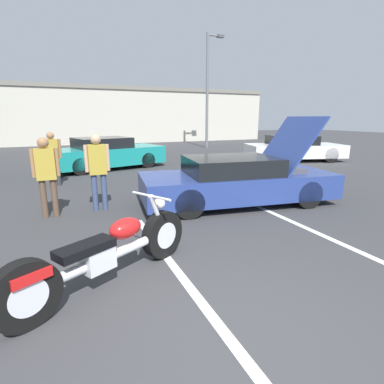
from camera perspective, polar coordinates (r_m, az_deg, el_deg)
ground_plane at (r=3.03m, az=8.81°, el=-27.18°), size 80.00×80.00×0.00m
parking_stripe_back at (r=4.07m, az=-2.52°, el=-15.16°), size 0.12×4.51×0.01m
parking_stripe_far at (r=5.57m, az=25.35°, el=-8.29°), size 0.12×4.51×0.01m
far_building at (r=26.31m, az=-21.08°, el=13.81°), size 32.00×4.20×4.40m
light_pole at (r=20.92m, az=3.14°, el=19.44°), size 1.21×0.28×7.24m
motorcycle at (r=3.78m, az=-15.92°, el=-11.27°), size 2.35×1.42×0.98m
show_car_hood_open at (r=7.11m, az=8.81°, el=2.19°), size 4.66×2.33×2.02m
parked_car_right_row at (r=15.12m, az=18.78°, el=7.85°), size 4.76×3.04×1.18m
parked_car_mid_row at (r=12.51m, az=-16.00°, el=7.02°), size 4.72×2.91×1.24m
spectator_near_motorcycle at (r=6.63m, az=-26.03°, el=3.61°), size 0.52×0.21×1.62m
spectator_by_show_car at (r=6.75m, az=-17.54°, el=4.75°), size 0.52×0.22×1.66m
spectator_midground at (r=9.76m, az=-25.07°, el=6.49°), size 0.52×0.21×1.59m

